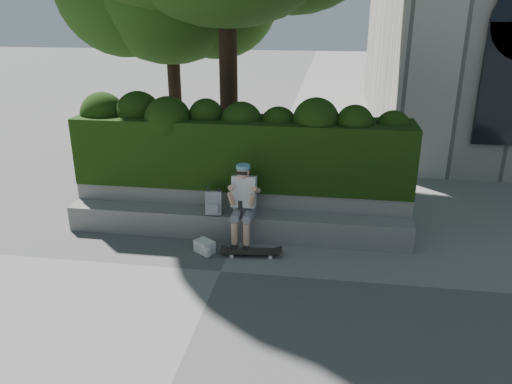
% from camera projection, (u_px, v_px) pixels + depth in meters
% --- Properties ---
extents(ground, '(80.00, 80.00, 0.00)m').
position_uv_depth(ground, '(220.00, 271.00, 7.63)').
color(ground, slate).
rests_on(ground, ground).
extents(bench_ledge, '(6.00, 0.45, 0.45)m').
position_uv_depth(bench_ledge, '(236.00, 225.00, 8.71)').
color(bench_ledge, gray).
rests_on(bench_ledge, ground).
extents(planter_wall, '(6.00, 0.50, 0.75)m').
position_uv_depth(planter_wall, '(240.00, 207.00, 9.09)').
color(planter_wall, gray).
rests_on(planter_wall, ground).
extents(hedge, '(6.00, 1.00, 1.20)m').
position_uv_depth(hedge, '(242.00, 152.00, 8.96)').
color(hedge, black).
rests_on(hedge, planter_wall).
extents(person, '(0.40, 0.76, 1.38)m').
position_uv_depth(person, '(243.00, 201.00, 8.33)').
color(person, gray).
rests_on(person, ground).
extents(skateboard, '(0.91, 0.31, 0.09)m').
position_uv_depth(skateboard, '(251.00, 251.00, 8.08)').
color(skateboard, black).
rests_on(skateboard, ground).
extents(backpack_plaid, '(0.29, 0.17, 0.40)m').
position_uv_depth(backpack_plaid, '(214.00, 203.00, 8.51)').
color(backpack_plaid, silver).
rests_on(backpack_plaid, bench_ledge).
extents(backpack_ground, '(0.38, 0.36, 0.20)m').
position_uv_depth(backpack_ground, '(205.00, 247.00, 8.19)').
color(backpack_ground, white).
rests_on(backpack_ground, ground).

